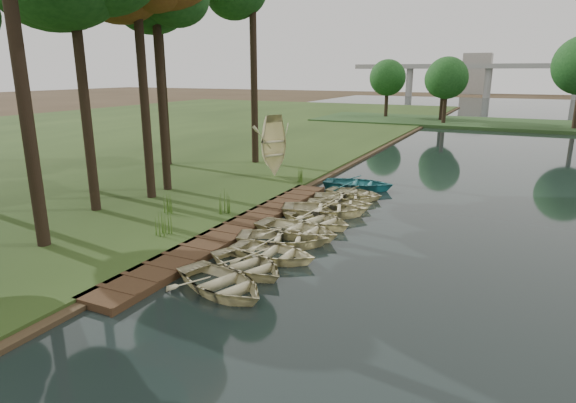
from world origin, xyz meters
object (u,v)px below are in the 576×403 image
at_px(stored_rowboat, 274,170).
at_px(rowboat_2, 273,250).
at_px(rowboat_1, 248,262).
at_px(boardwalk, 239,228).
at_px(rowboat_0, 221,280).

bearing_deg(stored_rowboat, rowboat_2, -124.66).
height_order(rowboat_1, rowboat_2, rowboat_2).
bearing_deg(stored_rowboat, rowboat_1, -128.09).
bearing_deg(boardwalk, rowboat_0, -63.85).
bearing_deg(rowboat_2, stored_rowboat, 27.85).
distance_m(boardwalk, rowboat_2, 3.65).
bearing_deg(rowboat_0, stored_rowboat, 41.51).
relative_size(rowboat_1, stored_rowboat, 0.87).
height_order(rowboat_0, rowboat_2, rowboat_0).
xyz_separation_m(rowboat_0, rowboat_1, (-0.05, 1.70, -0.03)).
bearing_deg(rowboat_0, boardwalk, 46.16).
relative_size(rowboat_1, rowboat_2, 0.99).
relative_size(rowboat_0, rowboat_1, 1.08).
height_order(rowboat_0, rowboat_1, rowboat_0).
distance_m(rowboat_1, stored_rowboat, 14.37).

